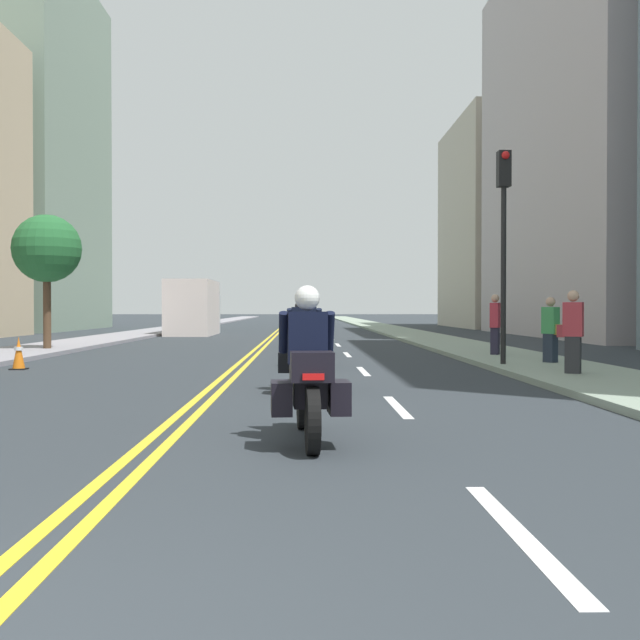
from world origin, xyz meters
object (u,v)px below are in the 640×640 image
(pedestrian_2, at_px, (495,326))
(parked_truck, at_px, (194,310))
(motorcycle_1, at_px, (304,351))
(pedestrian_1, at_px, (551,331))
(motorcycle_2, at_px, (308,339))
(motorcycle_4, at_px, (299,329))
(traffic_light_near, at_px, (504,219))
(pedestrian_0, at_px, (573,333))
(street_tree_1, at_px, (47,249))
(motorcycle_0, at_px, (308,378))
(traffic_cone_1, at_px, (19,353))
(motorcycle_3, at_px, (310,334))

(pedestrian_2, xyz_separation_m, parked_truck, (-10.87, 19.41, 0.37))
(motorcycle_1, distance_m, pedestrian_2, 9.61)
(pedestrian_1, bearing_deg, motorcycle_2, -124.99)
(motorcycle_4, xyz_separation_m, traffic_light_near, (4.64, -9.56, 2.72))
(pedestrian_0, relative_size, street_tree_1, 0.40)
(motorcycle_0, bearing_deg, pedestrian_2, 64.81)
(pedestrian_2, bearing_deg, motorcycle_1, 173.99)
(traffic_cone_1, xyz_separation_m, parked_truck, (0.69, 22.79, 0.91))
(motorcycle_1, height_order, motorcycle_2, motorcycle_1)
(pedestrian_0, relative_size, parked_truck, 0.26)
(traffic_cone_1, bearing_deg, motorcycle_3, 37.32)
(pedestrian_1, bearing_deg, pedestrian_0, -42.77)
(pedestrian_2, bearing_deg, pedestrian_1, -143.77)
(motorcycle_1, bearing_deg, parked_truck, 104.72)
(motorcycle_1, height_order, pedestrian_2, pedestrian_2)
(pedestrian_0, height_order, pedestrian_1, pedestrian_0)
(motorcycle_3, bearing_deg, traffic_cone_1, -145.80)
(pedestrian_0, height_order, street_tree_1, street_tree_1)
(pedestrian_1, bearing_deg, traffic_light_near, -101.60)
(motorcycle_2, distance_m, street_tree_1, 10.58)
(traffic_cone_1, relative_size, pedestrian_0, 0.43)
(motorcycle_4, bearing_deg, motorcycle_0, -92.28)
(motorcycle_1, xyz_separation_m, street_tree_1, (-8.01, 11.56, 2.54))
(motorcycle_2, relative_size, pedestrian_2, 1.19)
(motorcycle_2, distance_m, traffic_cone_1, 6.51)
(motorcycle_4, distance_m, pedestrian_2, 8.07)
(traffic_cone_1, distance_m, pedestrian_2, 12.05)
(traffic_light_near, bearing_deg, pedestrian_1, 20.79)
(motorcycle_1, relative_size, street_tree_1, 0.49)
(motorcycle_4, xyz_separation_m, pedestrian_2, (5.35, -6.03, 0.25))
(pedestrian_2, bearing_deg, motorcycle_0, -175.18)
(pedestrian_2, height_order, parked_truck, parked_truck)
(motorcycle_0, xyz_separation_m, pedestrian_2, (5.16, 12.84, 0.25))
(motorcycle_2, height_order, traffic_cone_1, motorcycle_2)
(motorcycle_0, distance_m, pedestrian_1, 11.30)
(motorcycle_2, height_order, traffic_light_near, traffic_light_near)
(motorcycle_4, height_order, traffic_light_near, traffic_light_near)
(pedestrian_0, distance_m, pedestrian_2, 6.05)
(motorcycle_2, bearing_deg, pedestrian_0, -32.03)
(motorcycle_3, relative_size, pedestrian_1, 1.33)
(pedestrian_0, bearing_deg, traffic_cone_1, 16.84)
(traffic_cone_1, relative_size, pedestrian_1, 0.45)
(motorcycle_0, xyz_separation_m, parked_truck, (-5.71, 32.25, 0.62))
(parked_truck, bearing_deg, motorcycle_2, -75.40)
(motorcycle_4, height_order, pedestrian_1, pedestrian_1)
(pedestrian_0, bearing_deg, pedestrian_2, -60.43)
(street_tree_1, bearing_deg, motorcycle_4, 18.02)
(motorcycle_0, relative_size, pedestrian_0, 1.29)
(motorcycle_0, height_order, pedestrian_2, pedestrian_2)
(pedestrian_2, bearing_deg, traffic_light_near, -164.64)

